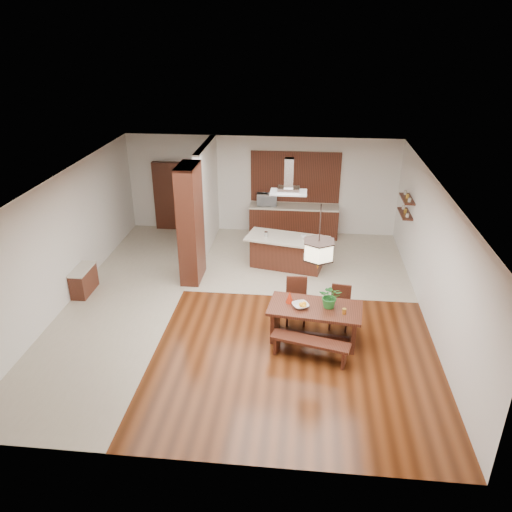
# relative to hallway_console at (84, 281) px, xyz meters

# --- Properties ---
(room_shell) EXTENTS (9.00, 9.04, 2.92)m
(room_shell) POSITION_rel_hallway_console_xyz_m (3.81, -0.20, 1.75)
(room_shell) COLOR #3C1B0B
(room_shell) RESTS_ON ground
(tile_hallway) EXTENTS (2.50, 9.00, 0.01)m
(tile_hallway) POSITION_rel_hallway_console_xyz_m (1.06, -0.20, -0.31)
(tile_hallway) COLOR #BCB19D
(tile_hallway) RESTS_ON ground
(tile_kitchen) EXTENTS (5.50, 4.00, 0.01)m
(tile_kitchen) POSITION_rel_hallway_console_xyz_m (5.06, 2.30, -0.31)
(tile_kitchen) COLOR #BCB19D
(tile_kitchen) RESTS_ON ground
(soffit_band) EXTENTS (8.00, 9.00, 0.02)m
(soffit_band) POSITION_rel_hallway_console_xyz_m (3.81, -0.20, 2.57)
(soffit_band) COLOR #3B1F0E
(soffit_band) RESTS_ON room_shell
(partition_pier) EXTENTS (0.45, 1.00, 2.90)m
(partition_pier) POSITION_rel_hallway_console_xyz_m (2.41, 1.00, 1.14)
(partition_pier) COLOR black
(partition_pier) RESTS_ON ground
(partition_stub) EXTENTS (0.18, 2.40, 2.90)m
(partition_stub) POSITION_rel_hallway_console_xyz_m (2.41, 3.10, 1.14)
(partition_stub) COLOR silver
(partition_stub) RESTS_ON ground
(hallway_console) EXTENTS (0.37, 0.88, 0.63)m
(hallway_console) POSITION_rel_hallway_console_xyz_m (0.00, 0.00, 0.00)
(hallway_console) COLOR black
(hallway_console) RESTS_ON ground
(hallway_doorway) EXTENTS (1.10, 0.20, 2.10)m
(hallway_doorway) POSITION_rel_hallway_console_xyz_m (1.11, 4.20, 0.74)
(hallway_doorway) COLOR black
(hallway_doorway) RESTS_ON ground
(rear_counter) EXTENTS (2.60, 0.62, 0.95)m
(rear_counter) POSITION_rel_hallway_console_xyz_m (4.81, 4.00, 0.16)
(rear_counter) COLOR black
(rear_counter) RESTS_ON ground
(kitchen_window) EXTENTS (2.60, 0.08, 1.50)m
(kitchen_window) POSITION_rel_hallway_console_xyz_m (4.81, 4.26, 1.44)
(kitchen_window) COLOR #95572C
(kitchen_window) RESTS_ON room_shell
(shelf_lower) EXTENTS (0.26, 0.90, 0.04)m
(shelf_lower) POSITION_rel_hallway_console_xyz_m (7.68, 2.40, 1.08)
(shelf_lower) COLOR black
(shelf_lower) RESTS_ON room_shell
(shelf_upper) EXTENTS (0.26, 0.90, 0.04)m
(shelf_upper) POSITION_rel_hallway_console_xyz_m (7.68, 2.40, 1.49)
(shelf_upper) COLOR black
(shelf_upper) RESTS_ON room_shell
(dining_table) EXTENTS (1.92, 1.12, 0.76)m
(dining_table) POSITION_rel_hallway_console_xyz_m (5.41, -1.39, 0.24)
(dining_table) COLOR black
(dining_table) RESTS_ON ground
(dining_bench) EXTENTS (1.54, 0.69, 0.42)m
(dining_bench) POSITION_rel_hallway_console_xyz_m (5.33, -2.04, -0.10)
(dining_bench) COLOR black
(dining_bench) RESTS_ON ground
(dining_chair_left) EXTENTS (0.45, 0.45, 1.00)m
(dining_chair_left) POSITION_rel_hallway_console_xyz_m (5.02, -0.78, 0.18)
(dining_chair_left) COLOR black
(dining_chair_left) RESTS_ON ground
(dining_chair_right) EXTENTS (0.46, 0.46, 0.92)m
(dining_chair_right) POSITION_rel_hallway_console_xyz_m (5.93, -0.89, 0.15)
(dining_chair_right) COLOR black
(dining_chair_right) RESTS_ON ground
(pendant_lantern) EXTENTS (0.64, 0.64, 1.31)m
(pendant_lantern) POSITION_rel_hallway_console_xyz_m (5.41, -1.39, 1.93)
(pendant_lantern) COLOR #F3E8BA
(pendant_lantern) RESTS_ON room_shell
(foliage_plant) EXTENTS (0.47, 0.42, 0.48)m
(foliage_plant) POSITION_rel_hallway_console_xyz_m (5.69, -1.37, 0.69)
(foliage_plant) COLOR #256F29
(foliage_plant) RESTS_ON dining_table
(fruit_bowl) EXTENTS (0.41, 0.41, 0.08)m
(fruit_bowl) POSITION_rel_hallway_console_xyz_m (5.11, -1.43, 0.48)
(fruit_bowl) COLOR beige
(fruit_bowl) RESTS_ON dining_table
(napkin_cone) EXTENTS (0.19, 0.19, 0.24)m
(napkin_cone) POSITION_rel_hallway_console_xyz_m (4.89, -1.26, 0.57)
(napkin_cone) COLOR #A0210B
(napkin_cone) RESTS_ON dining_table
(gold_ornament) EXTENTS (0.10, 0.10, 0.11)m
(gold_ornament) POSITION_rel_hallway_console_xyz_m (5.95, -1.59, 0.50)
(gold_ornament) COLOR gold
(gold_ornament) RESTS_ON dining_table
(kitchen_island) EXTENTS (2.22, 1.32, 0.86)m
(kitchen_island) POSITION_rel_hallway_console_xyz_m (4.70, 1.84, 0.13)
(kitchen_island) COLOR black
(kitchen_island) RESTS_ON ground
(range_hood) EXTENTS (0.90, 0.55, 0.87)m
(range_hood) POSITION_rel_hallway_console_xyz_m (4.70, 1.85, 2.15)
(range_hood) COLOR silver
(range_hood) RESTS_ON room_shell
(island_cup) EXTENTS (0.14, 0.14, 0.11)m
(island_cup) POSITION_rel_hallway_console_xyz_m (5.12, 1.77, 0.60)
(island_cup) COLOR white
(island_cup) RESTS_ON kitchen_island
(microwave) EXTENTS (0.62, 0.45, 0.32)m
(microwave) POSITION_rel_hallway_console_xyz_m (4.00, 4.00, 0.80)
(microwave) COLOR silver
(microwave) RESTS_ON rear_counter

